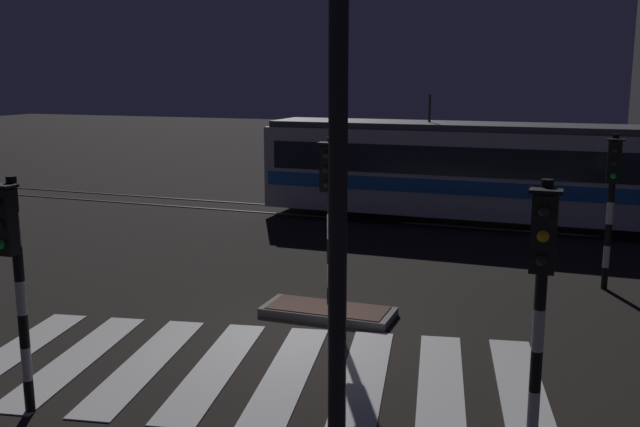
{
  "coord_description": "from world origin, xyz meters",
  "views": [
    {
      "loc": [
        4.81,
        -11.76,
        4.76
      ],
      "look_at": [
        -1.11,
        4.41,
        1.4
      ],
      "focal_mm": 39.97,
      "sensor_mm": 36.0,
      "label": 1
    }
  ],
  "objects_px": {
    "traffic_light_corner_far_right": "(612,189)",
    "traffic_light_kerb_mid_left": "(13,261)",
    "traffic_light_corner_near_right": "(541,285)",
    "street_lamp_near_kerb": "(330,69)",
    "tram": "(499,171)",
    "traffic_light_median_centre": "(329,199)"
  },
  "relations": [
    {
      "from": "traffic_light_corner_near_right",
      "to": "tram",
      "type": "bearing_deg",
      "value": 97.88
    },
    {
      "from": "traffic_light_corner_far_right",
      "to": "traffic_light_corner_near_right",
      "type": "xyz_separation_m",
      "value": [
        -1.04,
        -8.39,
        0.07
      ]
    },
    {
      "from": "traffic_light_kerb_mid_left",
      "to": "tram",
      "type": "relative_size",
      "value": 0.22
    },
    {
      "from": "traffic_light_corner_far_right",
      "to": "traffic_light_kerb_mid_left",
      "type": "height_order",
      "value": "traffic_light_corner_far_right"
    },
    {
      "from": "traffic_light_median_centre",
      "to": "traffic_light_corner_far_right",
      "type": "height_order",
      "value": "traffic_light_median_centre"
    },
    {
      "from": "tram",
      "to": "traffic_light_kerb_mid_left",
      "type": "bearing_deg",
      "value": -107.11
    },
    {
      "from": "street_lamp_near_kerb",
      "to": "traffic_light_corner_near_right",
      "type": "bearing_deg",
      "value": 53.03
    },
    {
      "from": "traffic_light_corner_near_right",
      "to": "traffic_light_median_centre",
      "type": "bearing_deg",
      "value": 131.88
    },
    {
      "from": "traffic_light_corner_far_right",
      "to": "traffic_light_kerb_mid_left",
      "type": "xyz_separation_m",
      "value": [
        -7.9,
        -9.28,
        -0.05
      ]
    },
    {
      "from": "traffic_light_corner_near_right",
      "to": "tram",
      "type": "height_order",
      "value": "tram"
    },
    {
      "from": "traffic_light_median_centre",
      "to": "tram",
      "type": "height_order",
      "value": "tram"
    },
    {
      "from": "traffic_light_corner_far_right",
      "to": "traffic_light_median_centre",
      "type": "bearing_deg",
      "value": -145.52
    },
    {
      "from": "traffic_light_median_centre",
      "to": "traffic_light_corner_near_right",
      "type": "distance_m",
      "value": 6.38
    },
    {
      "from": "traffic_light_corner_near_right",
      "to": "traffic_light_kerb_mid_left",
      "type": "xyz_separation_m",
      "value": [
        -6.86,
        -0.89,
        -0.12
      ]
    },
    {
      "from": "traffic_light_corner_far_right",
      "to": "street_lamp_near_kerb",
      "type": "xyz_separation_m",
      "value": [
        -2.8,
        -10.74,
        2.51
      ]
    },
    {
      "from": "street_lamp_near_kerb",
      "to": "traffic_light_median_centre",
      "type": "bearing_deg",
      "value": 109.37
    },
    {
      "from": "street_lamp_near_kerb",
      "to": "tram",
      "type": "distance_m",
      "value": 17.37
    },
    {
      "from": "traffic_light_corner_near_right",
      "to": "street_lamp_near_kerb",
      "type": "xyz_separation_m",
      "value": [
        -1.77,
        -2.35,
        2.44
      ]
    },
    {
      "from": "traffic_light_corner_far_right",
      "to": "traffic_light_corner_near_right",
      "type": "height_order",
      "value": "traffic_light_corner_near_right"
    },
    {
      "from": "traffic_light_corner_near_right",
      "to": "traffic_light_corner_far_right",
      "type": "bearing_deg",
      "value": 82.94
    },
    {
      "from": "traffic_light_corner_far_right",
      "to": "traffic_light_kerb_mid_left",
      "type": "bearing_deg",
      "value": -130.39
    },
    {
      "from": "traffic_light_corner_near_right",
      "to": "street_lamp_near_kerb",
      "type": "bearing_deg",
      "value": -126.97
    }
  ]
}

